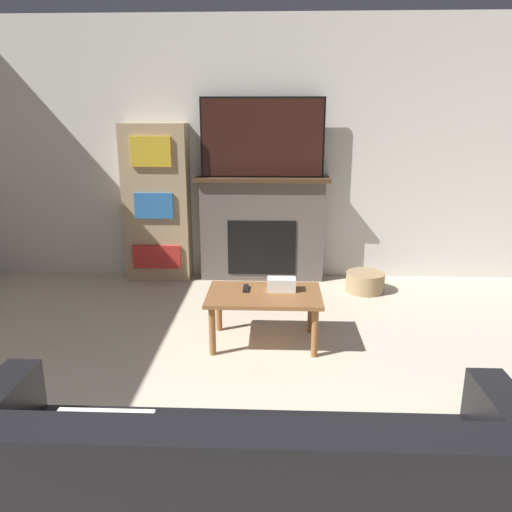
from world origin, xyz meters
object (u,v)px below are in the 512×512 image
storage_basket (365,282)px  couch (242,509)px  fireplace (262,229)px  tv (262,138)px  bookshelf (157,203)px  coffee_table (264,300)px

storage_basket → couch: bearing=-107.4°
fireplace → tv: tv is taller
bookshelf → fireplace: bearing=1.1°
fireplace → storage_basket: fireplace is taller
couch → coffee_table: bearing=89.1°
fireplace → coffee_table: size_ratio=1.61×
fireplace → couch: bearing=-89.5°
coffee_table → storage_basket: (0.99, 1.23, -0.26)m
couch → fireplace: bearing=90.5°
fireplace → couch: 3.66m
coffee_table → bookshelf: 2.03m
fireplace → bookshelf: bearing=-178.9°
couch → storage_basket: (1.03, 3.27, -0.19)m
couch → coffee_table: 2.04m
storage_basket → tv: bearing=161.0°
tv → bookshelf: tv is taller
fireplace → storage_basket: bearing=-20.0°
storage_basket → bookshelf: bearing=170.5°
couch → storage_basket: 3.43m
couch → coffee_table: couch is taller
fireplace → tv: bearing=-90.0°
couch → bookshelf: bookshelf is taller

